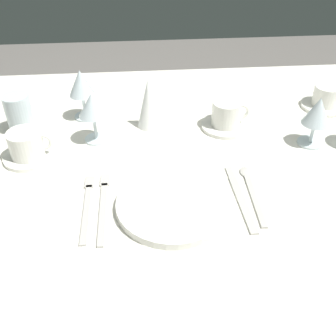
{
  "coord_description": "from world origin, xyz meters",
  "views": [
    {
      "loc": [
        -0.05,
        -0.85,
        1.34
      ],
      "look_at": [
        0.01,
        -0.08,
        0.76
      ],
      "focal_mm": 42.36,
      "sensor_mm": 36.0,
      "label": 1
    }
  ],
  "objects": [
    {
      "name": "napkin_folded",
      "position": [
        -0.02,
        0.15,
        0.81
      ],
      "size": [
        0.06,
        0.06,
        0.14
      ],
      "primitive_type": "cone",
      "color": "white",
      "rests_on": "dining_table"
    },
    {
      "name": "saucer_far",
      "position": [
        0.2,
        0.13,
        0.74
      ],
      "size": [
        0.14,
        0.14,
        0.01
      ],
      "primitive_type": "cylinder",
      "color": "white",
      "rests_on": "dining_table"
    },
    {
      "name": "coffee_cup_right",
      "position": [
        -0.34,
        0.02,
        0.78
      ],
      "size": [
        0.11,
        0.09,
        0.07
      ],
      "color": "white",
      "rests_on": "saucer_right"
    },
    {
      "name": "fork_outer",
      "position": [
        -0.14,
        -0.18,
        0.74
      ],
      "size": [
        0.02,
        0.23,
        0.0
      ],
      "color": "beige",
      "rests_on": "dining_table"
    },
    {
      "name": "wine_glass_far",
      "position": [
        -0.17,
        0.09,
        0.84
      ],
      "size": [
        0.08,
        0.08,
        0.14
      ],
      "color": "silver",
      "rests_on": "dining_table"
    },
    {
      "name": "coffee_cup_far",
      "position": [
        0.2,
        0.13,
        0.79
      ],
      "size": [
        0.11,
        0.08,
        0.07
      ],
      "color": "white",
      "rests_on": "saucer_far"
    },
    {
      "name": "wine_glass_left",
      "position": [
        0.41,
        0.02,
        0.83
      ],
      "size": [
        0.07,
        0.07,
        0.14
      ],
      "color": "silver",
      "rests_on": "dining_table"
    },
    {
      "name": "fork_inner",
      "position": [
        -0.18,
        -0.18,
        0.74
      ],
      "size": [
        0.02,
        0.22,
        0.0
      ],
      "color": "beige",
      "rests_on": "dining_table"
    },
    {
      "name": "dinner_plate",
      "position": [
        0.01,
        -0.2,
        0.75
      ],
      "size": [
        0.25,
        0.25,
        0.02
      ],
      "primitive_type": "cylinder",
      "color": "white",
      "rests_on": "dining_table"
    },
    {
      "name": "dinner_knife",
      "position": [
        0.17,
        -0.19,
        0.74
      ],
      "size": [
        0.03,
        0.23,
        0.0
      ],
      "color": "beige",
      "rests_on": "dining_table"
    },
    {
      "name": "drink_tumbler",
      "position": [
        -0.38,
        0.16,
        0.79
      ],
      "size": [
        0.07,
        0.07,
        0.11
      ],
      "color": "silver",
      "rests_on": "dining_table"
    },
    {
      "name": "saucer_left",
      "position": [
        0.53,
        0.22,
        0.74
      ],
      "size": [
        0.14,
        0.14,
        0.01
      ],
      "primitive_type": "cylinder",
      "color": "white",
      "rests_on": "dining_table"
    },
    {
      "name": "coffee_cup_left",
      "position": [
        0.53,
        0.22,
        0.78
      ],
      "size": [
        0.1,
        0.08,
        0.06
      ],
      "color": "white",
      "rests_on": "saucer_left"
    },
    {
      "name": "saucer_right",
      "position": [
        -0.34,
        0.02,
        0.74
      ],
      "size": [
        0.13,
        0.13,
        0.01
      ],
      "primitive_type": "cylinder",
      "color": "white",
      "rests_on": "dining_table"
    },
    {
      "name": "spoon_soup",
      "position": [
        0.2,
        -0.15,
        0.74
      ],
      "size": [
        0.03,
        0.21,
        0.01
      ],
      "color": "beige",
      "rests_on": "dining_table"
    },
    {
      "name": "wine_glass_centre",
      "position": [
        -0.21,
        0.22,
        0.85
      ],
      "size": [
        0.07,
        0.07,
        0.15
      ],
      "color": "silver",
      "rests_on": "dining_table"
    },
    {
      "name": "ground_plane",
      "position": [
        0.0,
        0.0,
        0.0
      ],
      "size": [
        6.0,
        6.0,
        0.0
      ],
      "primitive_type": "plane",
      "color": "slate"
    },
    {
      "name": "dining_table",
      "position": [
        0.0,
        0.0,
        0.66
      ],
      "size": [
        1.8,
        1.11,
        0.74
      ],
      "color": "silver",
      "rests_on": "ground"
    }
  ]
}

